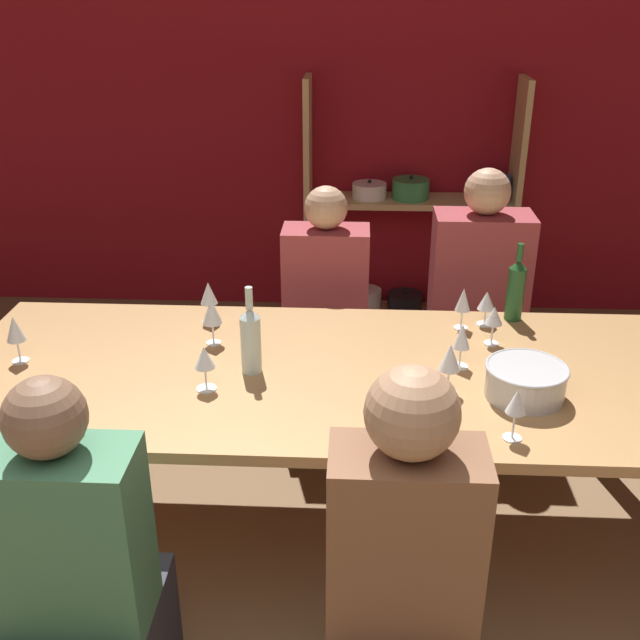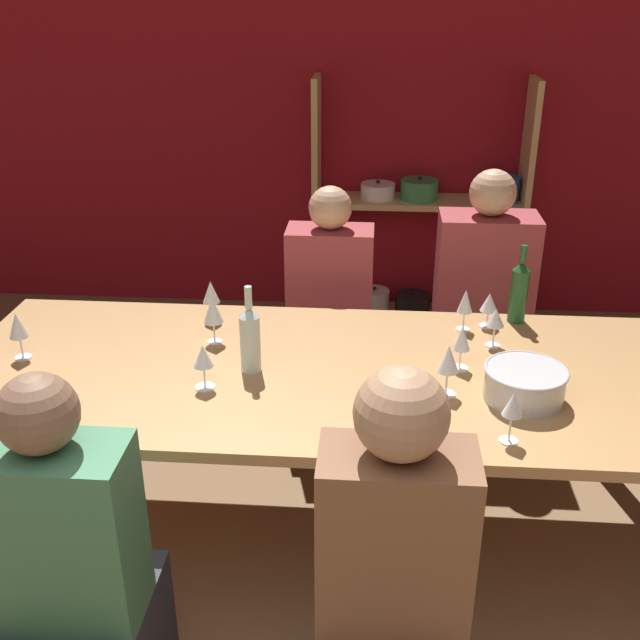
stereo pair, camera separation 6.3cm
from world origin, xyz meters
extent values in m
cube|color=maroon|center=(0.00, 3.83, 1.35)|extent=(8.80, 0.06, 2.70)
cube|color=tan|center=(-0.02, 3.63, 0.75)|extent=(0.04, 0.30, 1.50)
cube|color=tan|center=(1.23, 3.63, 0.75)|extent=(0.04, 0.30, 1.50)
cube|color=tan|center=(0.61, 3.63, 0.02)|extent=(1.25, 0.30, 0.04)
cylinder|color=silver|center=(0.11, 3.63, 0.10)|extent=(0.19, 0.19, 0.13)
sphere|color=black|center=(0.11, 3.63, 0.18)|extent=(0.02, 0.02, 0.02)
cylinder|color=silver|center=(0.36, 3.63, 0.11)|extent=(0.19, 0.19, 0.14)
sphere|color=black|center=(0.36, 3.63, 0.19)|extent=(0.02, 0.02, 0.02)
cylinder|color=black|center=(0.61, 3.63, 0.09)|extent=(0.22, 0.22, 0.12)
sphere|color=black|center=(0.61, 3.63, 0.17)|extent=(0.02, 0.02, 0.02)
cylinder|color=gold|center=(0.86, 3.63, 0.10)|extent=(0.19, 0.19, 0.14)
sphere|color=black|center=(0.86, 3.63, 0.18)|extent=(0.02, 0.02, 0.02)
cube|color=tan|center=(0.61, 3.63, 0.77)|extent=(1.25, 0.30, 0.04)
cylinder|color=silver|center=(0.36, 3.63, 0.83)|extent=(0.21, 0.21, 0.09)
sphere|color=black|center=(0.36, 3.63, 0.89)|extent=(0.02, 0.02, 0.02)
cylinder|color=#338447|center=(0.61, 3.63, 0.85)|extent=(0.22, 0.22, 0.12)
sphere|color=black|center=(0.61, 3.63, 0.92)|extent=(0.02, 0.02, 0.02)
cylinder|color=#235BAD|center=(1.11, 3.63, 0.86)|extent=(0.19, 0.19, 0.15)
sphere|color=black|center=(1.11, 3.63, 0.94)|extent=(0.02, 0.02, 0.02)
cube|color=#AD7F4C|center=(0.16, 1.52, 0.72)|extent=(2.66, 1.08, 0.04)
cube|color=#AD7F4C|center=(-1.09, 1.98, 0.35)|extent=(0.08, 0.08, 0.70)
cube|color=#AD7F4C|center=(1.41, 1.98, 0.35)|extent=(0.08, 0.08, 0.70)
cylinder|color=#B7BABC|center=(0.86, 1.37, 0.79)|extent=(0.26, 0.26, 0.11)
torus|color=#B7BABC|center=(0.86, 1.37, 0.84)|extent=(0.28, 0.28, 0.01)
cylinder|color=#1E4C23|center=(0.94, 2.00, 0.85)|extent=(0.07, 0.07, 0.22)
cone|color=#1E4C23|center=(0.94, 2.00, 0.98)|extent=(0.07, 0.07, 0.03)
cylinder|color=#1E4C23|center=(0.94, 2.00, 1.03)|extent=(0.03, 0.03, 0.07)
cylinder|color=#B2C6C1|center=(-0.08, 1.50, 0.84)|extent=(0.07, 0.07, 0.21)
cone|color=#B2C6C1|center=(-0.08, 1.50, 0.97)|extent=(0.07, 0.07, 0.03)
cylinder|color=#B2C6C1|center=(-0.08, 1.50, 1.02)|extent=(0.03, 0.03, 0.08)
cylinder|color=white|center=(0.48, 1.11, 0.74)|extent=(0.07, 0.07, 0.00)
cylinder|color=white|center=(0.48, 1.11, 0.78)|extent=(0.01, 0.01, 0.07)
cone|color=white|center=(0.48, 1.11, 0.85)|extent=(0.06, 0.06, 0.07)
cylinder|color=maroon|center=(0.48, 1.11, 0.83)|extent=(0.03, 0.03, 0.03)
cylinder|color=white|center=(0.78, 1.11, 0.74)|extent=(0.06, 0.06, 0.00)
cylinder|color=white|center=(0.78, 1.11, 0.79)|extent=(0.01, 0.01, 0.09)
cone|color=white|center=(0.78, 1.11, 0.87)|extent=(0.06, 0.06, 0.08)
cylinder|color=maroon|center=(0.78, 1.11, 0.85)|extent=(0.03, 0.03, 0.03)
cylinder|color=white|center=(-0.22, 1.36, 0.74)|extent=(0.07, 0.07, 0.00)
cylinder|color=white|center=(-0.22, 1.36, 0.78)|extent=(0.01, 0.01, 0.08)
cone|color=white|center=(-0.22, 1.36, 0.86)|extent=(0.07, 0.07, 0.08)
cylinder|color=beige|center=(-0.22, 1.36, 0.84)|extent=(0.04, 0.04, 0.03)
cylinder|color=white|center=(0.61, 1.38, 0.74)|extent=(0.07, 0.07, 0.00)
cylinder|color=white|center=(0.61, 1.38, 0.78)|extent=(0.01, 0.01, 0.09)
cone|color=white|center=(0.61, 1.38, 0.87)|extent=(0.07, 0.07, 0.09)
cylinder|color=white|center=(-0.26, 1.71, 0.74)|extent=(0.06, 0.06, 0.00)
cylinder|color=white|center=(-0.26, 1.71, 0.78)|extent=(0.01, 0.01, 0.08)
cone|color=white|center=(-0.26, 1.71, 0.87)|extent=(0.08, 0.08, 0.10)
cylinder|color=beige|center=(-0.26, 1.71, 0.85)|extent=(0.04, 0.04, 0.04)
cylinder|color=white|center=(-0.62, 1.04, 0.74)|extent=(0.06, 0.06, 0.00)
cylinder|color=white|center=(-0.62, 1.04, 0.78)|extent=(0.01, 0.01, 0.08)
cone|color=white|center=(-0.62, 1.04, 0.86)|extent=(0.07, 0.07, 0.08)
cylinder|color=maroon|center=(-0.62, 1.04, 0.84)|extent=(0.04, 0.04, 0.03)
cylinder|color=white|center=(-0.30, 1.90, 0.74)|extent=(0.07, 0.07, 0.00)
cylinder|color=white|center=(-0.30, 1.90, 0.78)|extent=(0.01, 0.01, 0.08)
cone|color=white|center=(-0.30, 1.90, 0.87)|extent=(0.07, 0.07, 0.09)
cylinder|color=maroon|center=(-0.30, 1.90, 0.84)|extent=(0.04, 0.04, 0.04)
cylinder|color=white|center=(0.81, 1.93, 0.74)|extent=(0.06, 0.06, 0.00)
cylinder|color=white|center=(0.81, 1.93, 0.77)|extent=(0.01, 0.01, 0.07)
cone|color=white|center=(0.81, 1.93, 0.84)|extent=(0.07, 0.07, 0.08)
cylinder|color=maroon|center=(0.81, 1.93, 0.83)|extent=(0.04, 0.04, 0.03)
cylinder|color=white|center=(0.81, 1.76, 0.74)|extent=(0.06, 0.06, 0.00)
cylinder|color=white|center=(0.81, 1.76, 0.78)|extent=(0.01, 0.01, 0.08)
cone|color=white|center=(0.81, 1.76, 0.86)|extent=(0.07, 0.07, 0.07)
cylinder|color=maroon|center=(0.81, 1.76, 0.84)|extent=(0.04, 0.04, 0.03)
cylinder|color=white|center=(-0.94, 1.53, 0.74)|extent=(0.06, 0.06, 0.00)
cylinder|color=white|center=(-0.94, 1.53, 0.78)|extent=(0.01, 0.01, 0.08)
cone|color=white|center=(-0.94, 1.53, 0.87)|extent=(0.07, 0.07, 0.10)
cylinder|color=maroon|center=(-0.94, 1.53, 0.85)|extent=(0.04, 0.04, 0.04)
cylinder|color=white|center=(0.67, 1.57, 0.74)|extent=(0.06, 0.06, 0.00)
cylinder|color=white|center=(0.67, 1.57, 0.78)|extent=(0.01, 0.01, 0.07)
cone|color=white|center=(0.67, 1.57, 0.86)|extent=(0.06, 0.06, 0.09)
cylinder|color=maroon|center=(0.67, 1.57, 0.84)|extent=(0.03, 0.03, 0.04)
cylinder|color=white|center=(0.71, 1.90, 0.74)|extent=(0.06, 0.06, 0.00)
cylinder|color=white|center=(0.71, 1.90, 0.78)|extent=(0.01, 0.01, 0.08)
cone|color=white|center=(0.71, 1.90, 0.86)|extent=(0.06, 0.06, 0.09)
cylinder|color=maroon|center=(0.71, 1.90, 0.84)|extent=(0.03, 0.03, 0.04)
cube|color=#3D7551|center=(-0.45, 0.63, 0.71)|extent=(0.40, 0.22, 0.53)
sphere|color=brown|center=(-0.45, 0.63, 1.07)|extent=(0.20, 0.20, 0.20)
cube|color=#2D2D38|center=(0.87, 2.46, 0.22)|extent=(0.45, 0.56, 0.45)
cube|color=#99383D|center=(0.87, 2.46, 0.75)|extent=(0.45, 0.25, 0.60)
sphere|color=tan|center=(0.87, 2.46, 1.15)|extent=(0.21, 0.21, 0.21)
cube|color=brown|center=(0.42, 0.64, 0.72)|extent=(0.39, 0.21, 0.56)
sphere|color=#9E7556|center=(0.42, 0.64, 1.11)|extent=(0.23, 0.23, 0.23)
cube|color=#2D2D38|center=(0.15, 2.37, 0.23)|extent=(0.39, 0.49, 0.45)
cube|color=#99383D|center=(0.15, 2.37, 0.72)|extent=(0.39, 0.22, 0.54)
sphere|color=tan|center=(0.15, 2.37, 1.09)|extent=(0.19, 0.19, 0.19)
camera|label=1|loc=(0.29, -0.85, 2.03)|focal=42.00mm
camera|label=2|loc=(0.35, -0.84, 2.03)|focal=42.00mm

